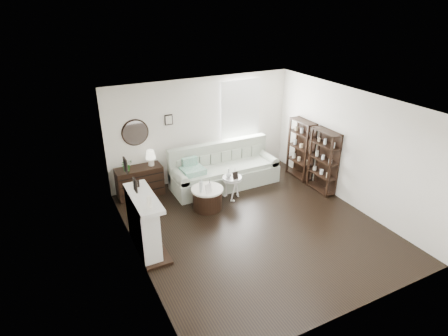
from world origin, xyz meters
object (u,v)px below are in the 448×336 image
sofa (223,171)px  drum_table (207,198)px  pedestal_table (232,179)px  dresser (140,182)px

sofa → drum_table: size_ratio=3.75×
drum_table → pedestal_table: bearing=12.2°
sofa → pedestal_table: size_ratio=4.80×
sofa → dresser: (-2.11, 0.38, 0.01)m
dresser → drum_table: size_ratio=1.51×
drum_table → pedestal_table: size_ratio=1.28×
drum_table → pedestal_table: (0.73, 0.16, 0.27)m
drum_table → dresser: bearing=132.6°
sofa → dresser: 2.15m
sofa → pedestal_table: (-0.16, -0.79, 0.17)m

